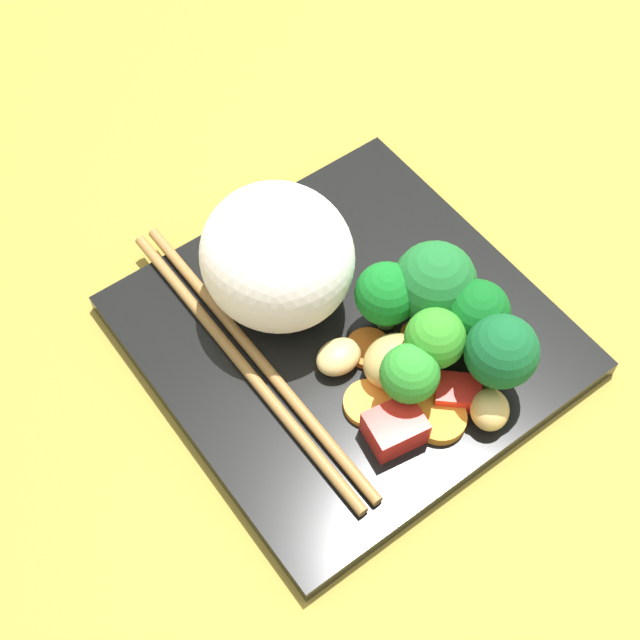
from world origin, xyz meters
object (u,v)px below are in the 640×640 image
rice_mound (277,257)px  carrot_slice_0 (434,423)px  square_plate (347,335)px  chopstick_pair (248,359)px  broccoli_floret_4 (410,376)px

rice_mound → carrot_slice_0: size_ratio=3.03×
square_plate → chopstick_pair: chopstick_pair is taller
square_plate → rice_mound: bearing=-159.6°
rice_mound → carrot_slice_0: (12.82, 1.31, -3.96)cm
rice_mound → broccoli_floret_4: rice_mound is taller
rice_mound → carrot_slice_0: bearing=5.8°
square_plate → rice_mound: 6.95cm
square_plate → carrot_slice_0: size_ratio=7.44×
chopstick_pair → carrot_slice_0: bearing=31.6°
rice_mound → chopstick_pair: size_ratio=0.40×
square_plate → carrot_slice_0: carrot_slice_0 is taller
rice_mound → broccoli_floret_4: size_ratio=1.94×
carrot_slice_0 → square_plate: bearing=177.1°
rice_mound → chopstick_pair: bearing=-60.4°
broccoli_floret_4 → carrot_slice_0: size_ratio=1.57×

